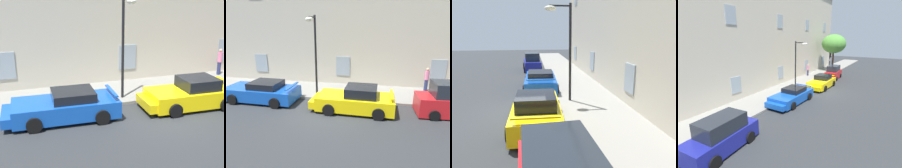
{
  "view_description": "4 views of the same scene",
  "coord_description": "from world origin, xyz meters",
  "views": [
    {
      "loc": [
        -6.58,
        -11.54,
        5.73
      ],
      "look_at": [
        -2.31,
        1.49,
        1.32
      ],
      "focal_mm": 48.85,
      "sensor_mm": 36.0,
      "label": 1
    },
    {
      "loc": [
        2.61,
        -10.17,
        4.88
      ],
      "look_at": [
        0.19,
        2.41,
        1.03
      ],
      "focal_mm": 32.44,
      "sensor_mm": 36.0,
      "label": 2
    },
    {
      "loc": [
        10.43,
        0.58,
        3.92
      ],
      "look_at": [
        -1.31,
        2.32,
        1.11
      ],
      "focal_mm": 35.21,
      "sensor_mm": 36.0,
      "label": 3
    },
    {
      "loc": [
        -17.71,
        -6.63,
        5.72
      ],
      "look_at": [
        -3.0,
        2.35,
        1.2
      ],
      "focal_mm": 28.27,
      "sensor_mm": 36.0,
      "label": 4
    }
  ],
  "objects": [
    {
      "name": "pedestrian_admiring",
      "position": [
        6.23,
        4.8,
        1.04
      ],
      "size": [
        0.4,
        0.4,
        1.73
      ],
      "color": "navy",
      "rests_on": "sidewalk"
    },
    {
      "name": "sportscar_red_lead",
      "position": [
        -4.79,
        1.15,
        0.59
      ],
      "size": [
        5.13,
        2.37,
        1.33
      ],
      "color": "#144CB2",
      "rests_on": "ground"
    },
    {
      "name": "traffic_light",
      "position": [
        9.8,
        2.66,
        2.42
      ],
      "size": [
        0.44,
        0.36,
        3.34
      ],
      "color": "black",
      "rests_on": "sidewalk"
    },
    {
      "name": "hatchback_distant",
      "position": [
        6.85,
        1.04,
        0.83
      ],
      "size": [
        3.94,
        1.92,
        1.88
      ],
      "color": "red",
      "rests_on": "ground"
    },
    {
      "name": "street_lamp",
      "position": [
        -1.35,
        2.22,
        3.8
      ],
      "size": [
        0.44,
        1.42,
        5.25
      ],
      "color": "black",
      "rests_on": "sidewalk"
    },
    {
      "name": "building_facade",
      "position": [
        0.0,
        7.1,
        6.51
      ],
      "size": [
        35.68,
        3.58,
        12.97
      ],
      "color": "#BCB29E",
      "rests_on": "ground"
    },
    {
      "name": "ground_plane",
      "position": [
        0.0,
        0.0,
        0.0
      ],
      "size": [
        80.0,
        80.0,
        0.0
      ],
      "primitive_type": "plane",
      "color": "#2B2D30"
    },
    {
      "name": "sportscar_yellow_flank",
      "position": [
        1.39,
        0.71,
        0.63
      ],
      "size": [
        4.78,
        2.29,
        1.48
      ],
      "color": "yellow",
      "rests_on": "ground"
    },
    {
      "name": "sidewalk",
      "position": [
        0.0,
        3.75,
        0.07
      ],
      "size": [
        60.0,
        3.62,
        0.14
      ],
      "primitive_type": "cube",
      "color": "gray",
      "rests_on": "ground"
    },
    {
      "name": "tree_near_kerb",
      "position": [
        12.07,
        2.9,
        4.73
      ],
      "size": [
        4.04,
        4.04,
        6.17
      ],
      "color": "#38281E",
      "rests_on": "sidewalk"
    },
    {
      "name": "hatchback_parked",
      "position": [
        -12.58,
        0.6,
        0.85
      ],
      "size": [
        4.08,
        1.96,
        1.85
      ],
      "color": "navy",
      "rests_on": "ground"
    }
  ]
}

